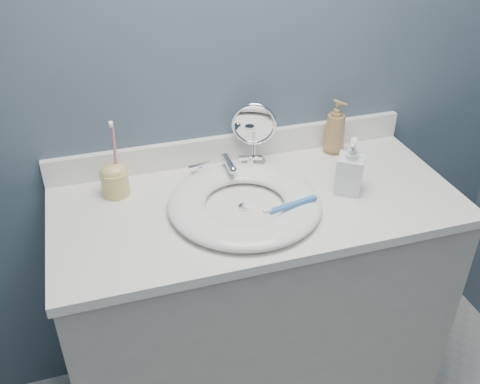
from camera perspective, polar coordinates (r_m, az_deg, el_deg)
name	(u,v)px	position (r m, az deg, el deg)	size (l,w,h in m)	color
back_wall	(231,67)	(1.69, -0.98, 13.22)	(2.20, 0.02, 2.40)	#415362
vanity_cabinet	(255,309)	(1.90, 1.63, -12.34)	(1.20, 0.55, 0.85)	#B7B1A7
countertop	(257,204)	(1.61, 1.87, -1.31)	(1.22, 0.57, 0.03)	white
backsplash	(233,147)	(1.80, -0.79, 4.81)	(1.22, 0.02, 0.09)	white
basin	(245,203)	(1.56, 0.50, -1.18)	(0.45, 0.45, 0.04)	white
drain	(245,207)	(1.57, 0.50, -1.63)	(0.04, 0.04, 0.01)	silver
faucet	(226,168)	(1.71, -1.48, 2.61)	(0.25, 0.13, 0.07)	silver
makeup_mirror	(254,131)	(1.74, 1.49, 6.51)	(0.14, 0.08, 0.22)	silver
soap_bottle_amber	(335,127)	(1.85, 10.14, 6.87)	(0.07, 0.07, 0.19)	#9A7645
soap_bottle_clear	(351,166)	(1.64, 11.72, 2.76)	(0.08, 0.08, 0.18)	silver
toothbrush_holder	(115,178)	(1.65, -13.23, 1.42)	(0.08, 0.08, 0.24)	#DAC46D
toothbrush_lying	(291,205)	(1.51, 5.45, -1.42)	(0.17, 0.05, 0.02)	#3779C4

